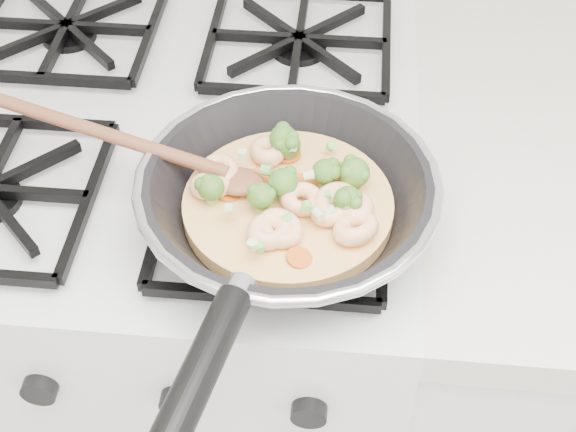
{
  "coord_description": "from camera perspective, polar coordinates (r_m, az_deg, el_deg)",
  "views": [
    {
      "loc": [
        0.22,
        1.0,
        1.5
      ],
      "look_at": [
        0.17,
        1.53,
        0.93
      ],
      "focal_mm": 49.96,
      "sensor_mm": 36.0,
      "label": 1
    }
  ],
  "objects": [
    {
      "name": "skillet",
      "position": [
        0.76,
        -0.2,
        1.14
      ],
      "size": [
        0.47,
        0.46,
        0.09
      ],
      "rotation": [
        0.0,
        0.0,
        -0.24
      ],
      "color": "black",
      "rests_on": "stove"
    },
    {
      "name": "stove",
      "position": [
        1.27,
        -6.82,
        -8.51
      ],
      "size": [
        0.6,
        0.6,
        0.92
      ],
      "color": "silver",
      "rests_on": "ground"
    }
  ]
}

